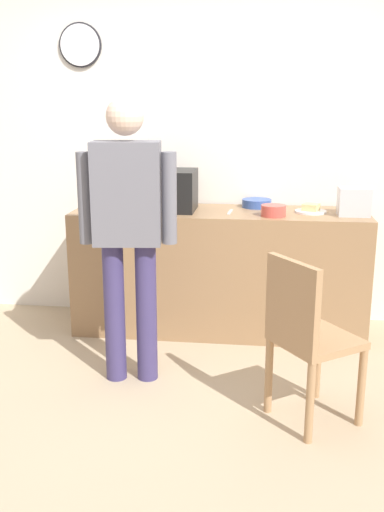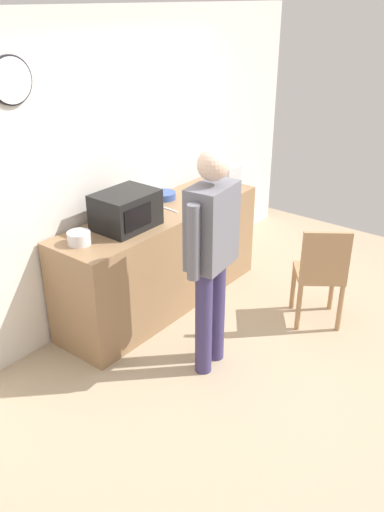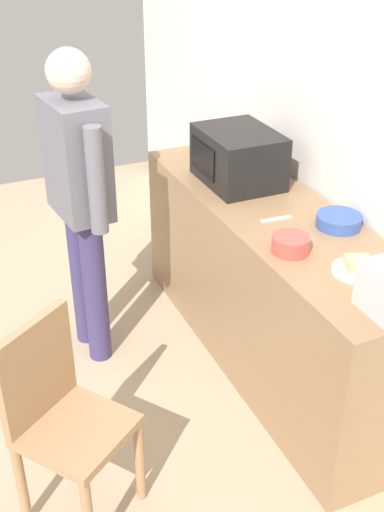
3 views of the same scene
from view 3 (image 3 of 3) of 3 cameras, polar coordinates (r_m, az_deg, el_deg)
The scene contains 11 objects.
ground_plane at distance 3.67m, azimuth -12.04°, elevation -11.63°, with size 6.00×6.00×0.00m, color tan.
back_wall at distance 3.57m, azimuth 11.79°, elevation 11.53°, with size 5.40×0.13×2.60m.
kitchen_counter at distance 3.59m, azimuth 7.09°, elevation -2.78°, with size 2.18×0.62×0.93m, color #93704C.
microwave at distance 3.64m, azimuth 4.12°, elevation 8.81°, with size 0.50×0.39×0.30m.
sandwich_plate at distance 2.88m, azimuth 14.58°, elevation -1.02°, with size 0.23×0.23×0.07m.
salad_bowl at distance 2.97m, azimuth 8.80°, elevation 1.06°, with size 0.18×0.18×0.08m, color #C64C42.
cereal_bowl at distance 3.25m, azimuth 12.95°, elevation 3.07°, with size 0.23×0.23×0.06m, color #33519E.
mixing_bowl at distance 4.09m, azimuth 1.70°, elevation 9.76°, with size 0.18×0.18×0.10m, color white.
fork_utensil at distance 3.27m, azimuth 7.51°, elevation 3.30°, with size 0.17×0.02×0.01m, color silver.
person_standing at distance 3.41m, azimuth -9.99°, elevation 5.89°, with size 0.59×0.28×1.75m.
wooden_chair at distance 2.75m, azimuth -11.59°, elevation -13.64°, with size 0.56×0.56×0.94m.
Camera 3 is at (2.75, -0.39, 2.39)m, focal length 44.89 mm.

